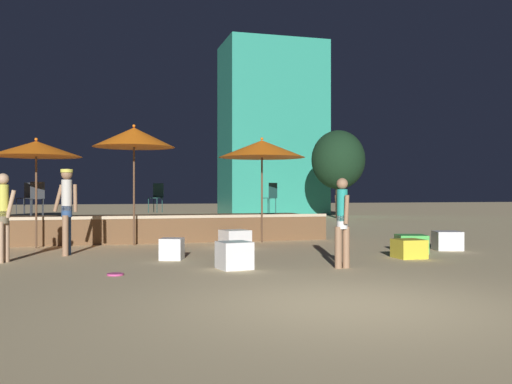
% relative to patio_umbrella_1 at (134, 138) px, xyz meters
% --- Properties ---
extents(ground_plane, '(120.00, 120.00, 0.00)m').
position_rel_patio_umbrella_1_xyz_m(ground_plane, '(2.02, -8.62, -2.79)').
color(ground_plane, '#D1B784').
extents(wooden_deck, '(10.87, 3.10, 0.75)m').
position_rel_patio_umbrella_1_xyz_m(wooden_deck, '(0.04, 1.87, -2.45)').
color(wooden_deck, brown).
rests_on(wooden_deck, ground).
extents(patio_umbrella_1, '(2.10, 2.10, 3.12)m').
position_rel_patio_umbrella_1_xyz_m(patio_umbrella_1, '(0.00, 0.00, 0.00)').
color(patio_umbrella_1, brown).
rests_on(patio_umbrella_1, ground).
extents(patio_umbrella_2, '(2.18, 2.18, 2.71)m').
position_rel_patio_umbrella_1_xyz_m(patio_umbrella_2, '(-2.35, -0.13, -0.35)').
color(patio_umbrella_2, brown).
rests_on(patio_umbrella_2, ground).
extents(patio_umbrella_3, '(2.37, 2.37, 2.88)m').
position_rel_patio_umbrella_1_xyz_m(patio_umbrella_3, '(3.44, -0.02, -0.23)').
color(patio_umbrella_3, brown).
rests_on(patio_umbrella_3, ground).
extents(cube_seat_0, '(0.78, 0.78, 0.40)m').
position_rel_patio_umbrella_1_xyz_m(cube_seat_0, '(6.00, -3.43, -2.59)').
color(cube_seat_0, '#4CC651').
rests_on(cube_seat_0, ground).
extents(cube_seat_1, '(0.74, 0.74, 0.44)m').
position_rel_patio_umbrella_1_xyz_m(cube_seat_1, '(7.11, -3.19, -2.56)').
color(cube_seat_1, white).
rests_on(cube_seat_1, ground).
extents(cube_seat_2, '(0.76, 0.76, 0.43)m').
position_rel_patio_umbrella_1_xyz_m(cube_seat_2, '(2.40, -1.17, -2.57)').
color(cube_seat_2, white).
rests_on(cube_seat_2, ground).
extents(cube_seat_3, '(0.63, 0.63, 0.49)m').
position_rel_patio_umbrella_1_xyz_m(cube_seat_3, '(1.45, -5.08, -2.54)').
color(cube_seat_3, white).
rests_on(cube_seat_3, ground).
extents(cube_seat_4, '(0.58, 0.58, 0.39)m').
position_rel_patio_umbrella_1_xyz_m(cube_seat_4, '(5.35, -4.42, -2.59)').
color(cube_seat_4, yellow).
rests_on(cube_seat_4, ground).
extents(cube_seat_5, '(0.56, 0.56, 0.44)m').
position_rel_patio_umbrella_1_xyz_m(cube_seat_5, '(0.55, -3.38, -2.57)').
color(cube_seat_5, white).
rests_on(cube_seat_5, ground).
extents(person_0, '(0.53, 0.31, 1.89)m').
position_rel_patio_umbrella_1_xyz_m(person_0, '(-1.55, -1.99, -1.69)').
color(person_0, '#2D4C7F').
rests_on(person_0, ground).
extents(person_1, '(0.29, 0.46, 1.63)m').
position_rel_patio_umbrella_1_xyz_m(person_1, '(3.36, -5.49, -1.92)').
color(person_1, '#997051').
rests_on(person_1, ground).
extents(person_2, '(0.49, 0.32, 1.74)m').
position_rel_patio_umbrella_1_xyz_m(person_2, '(-2.68, -2.97, -1.83)').
color(person_2, tan).
rests_on(person_2, ground).
extents(bistro_chair_0, '(0.48, 0.48, 0.90)m').
position_rel_patio_umbrella_1_xyz_m(bistro_chair_0, '(-2.88, 2.62, -1.49)').
color(bistro_chair_0, '#2D3338').
rests_on(bistro_chair_0, wooden_deck).
extents(bistro_chair_1, '(0.48, 0.48, 0.90)m').
position_rel_patio_umbrella_1_xyz_m(bistro_chair_1, '(0.86, 2.73, -1.49)').
color(bistro_chair_1, '#1E4C47').
rests_on(bistro_chair_1, wooden_deck).
extents(bistro_chair_2, '(0.41, 0.41, 0.90)m').
position_rel_patio_umbrella_1_xyz_m(bistro_chair_2, '(-2.45, 1.13, -1.49)').
color(bistro_chair_2, '#2D3338').
rests_on(bistro_chair_2, wooden_deck).
extents(bistro_chair_3, '(0.47, 0.47, 0.90)m').
position_rel_patio_umbrella_1_xyz_m(bistro_chair_3, '(4.01, 1.02, -1.49)').
color(bistro_chair_3, '#1E4C47').
rests_on(bistro_chair_3, wooden_deck).
extents(frisbee_disc, '(0.27, 0.27, 0.03)m').
position_rel_patio_umbrella_1_xyz_m(frisbee_disc, '(-0.62, -5.32, -2.77)').
color(frisbee_disc, '#E54C99').
rests_on(frisbee_disc, ground).
extents(background_tree_1, '(2.81, 2.81, 4.62)m').
position_rel_patio_umbrella_1_xyz_m(background_tree_1, '(11.28, 12.66, 0.28)').
color(background_tree_1, '#3D2B1C').
rests_on(background_tree_1, ground).
extents(distant_building, '(6.12, 4.20, 10.61)m').
position_rel_patio_umbrella_1_xyz_m(distant_building, '(9.61, 18.99, 2.52)').
color(distant_building, teal).
rests_on(distant_building, ground).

